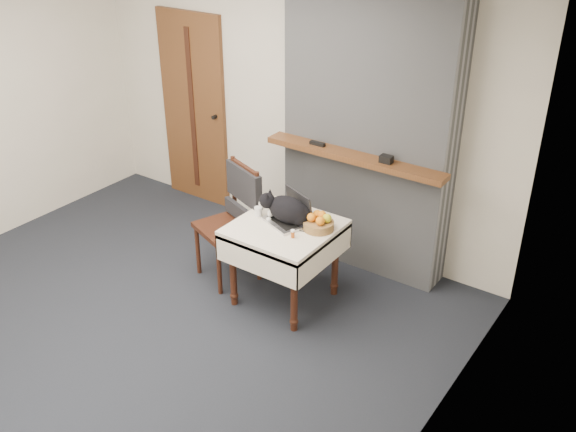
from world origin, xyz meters
name	(u,v)px	position (x,y,z in m)	size (l,w,h in m)	color
ground	(146,325)	(0.00, 0.00, 0.00)	(4.50, 4.50, 0.00)	black
room_shell	(168,94)	(0.00, 0.46, 1.76)	(4.52, 4.01, 2.61)	beige
door	(194,110)	(-1.20, 1.97, 1.00)	(0.82, 0.10, 2.00)	brown
chimney	(368,126)	(0.90, 1.85, 1.30)	(1.62, 0.48, 2.60)	gray
side_table	(285,238)	(0.69, 0.93, 0.59)	(0.78, 0.78, 0.70)	black
laptop	(291,215)	(0.69, 1.01, 0.76)	(0.42, 0.39, 0.25)	#B7B7BC
cat	(289,210)	(0.69, 0.99, 0.81)	(0.54, 0.29, 0.26)	black
cream_jar	(258,211)	(0.42, 0.94, 0.74)	(0.07, 0.07, 0.07)	silver
pill_bottle	(293,234)	(0.85, 0.81, 0.73)	(0.03, 0.03, 0.07)	#994312
fruit_basket	(319,223)	(0.94, 1.03, 0.76)	(0.24, 0.24, 0.14)	olive
desk_clutter	(311,228)	(0.89, 1.00, 0.70)	(0.13, 0.02, 0.01)	black
chair	(237,207)	(0.12, 1.03, 0.66)	(0.59, 0.59, 1.03)	black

